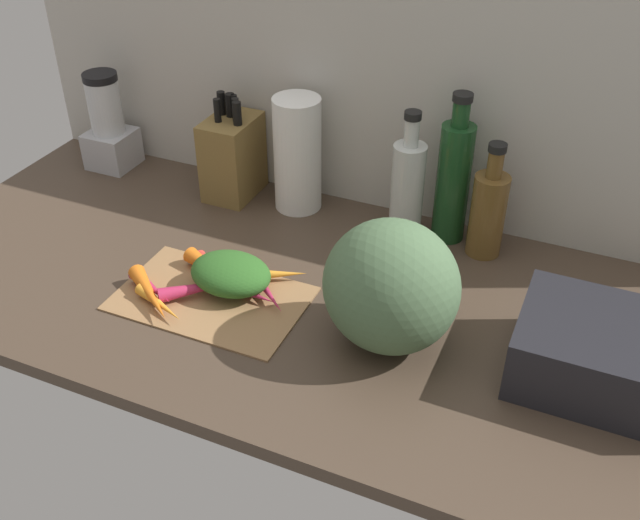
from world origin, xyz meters
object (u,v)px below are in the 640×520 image
Objects in this scene: dish_rack at (604,354)px; bottle_2 at (488,211)px; cutting_board at (211,298)px; carrot_4 at (212,270)px; bottle_0 at (407,189)px; carrot_3 at (150,294)px; blender_appliance at (109,127)px; carrot_8 at (203,287)px; knife_block at (233,156)px; bottle_1 at (453,179)px; carrot_0 at (152,288)px; carrot_7 at (214,270)px; winter_squash at (391,287)px; paper_towel_roll at (297,154)px; carrot_6 at (159,304)px; carrot_1 at (278,274)px; carrot_2 at (251,294)px.

bottle_2 is at bearing 131.87° from dish_rack.
carrot_4 reaches higher than cutting_board.
carrot_3 is at bearing -130.93° from bottle_0.
carrot_3 is 0.69× the size of blender_appliance.
knife_block is (-14.57, 38.91, 7.84)cm from carrot_8.
bottle_1 is (8.86, 3.84, 2.38)cm from bottle_0.
carrot_8 is at bearing 23.42° from carrot_0.
carrot_7 is 40.67cm from winter_squash.
carrot_6 is at bearing -98.90° from paper_towel_roll.
bottle_0 reaches higher than carrot_4.
dish_rack is at bearing 7.82° from winter_squash.
carrot_6 is at bearing -169.52° from dish_rack.
bottle_0 reaches higher than knife_block.
knife_block reaches higher than carrot_8.
carrot_7 is at bearing -161.51° from carrot_1.
cutting_board is 56.91cm from bottle_1.
carrot_8 is (1.12, -5.92, 0.19)cm from carrot_7.
winter_squash reaches higher than carrot_3.
bottle_1 reaches higher than carrot_4.
bottle_2 reaches higher than knife_block.
paper_towel_roll is at bearing 107.34° from carrot_1.
winter_squash is at bearing -5.05° from carrot_4.
bottle_0 reaches higher than winter_squash.
cutting_board is at bearing -65.43° from carrot_7.
knife_block is 94.99cm from dish_rack.
carrot_4 is at bearing -159.97° from carrot_1.
bottle_1 reaches higher than carrot_2.
blender_appliance reaches higher than carrot_4.
bottle_2 is at bearing -18.02° from bottle_1.
carrot_6 is at bearing -40.57° from carrot_0.
paper_towel_roll is (-35.81, 37.62, 1.01)cm from winter_squash.
carrot_7 is at bearing -179.11° from dish_rack.
bottle_0 reaches higher than carrot_8.
blender_appliance is 0.83× the size of bottle_0.
carrot_4 is at bearing 174.95° from winter_squash.
carrot_0 reaches higher than cutting_board.
paper_towel_roll is at bearing 2.58° from knife_block.
paper_towel_roll reaches higher than blender_appliance.
bottle_1 is at bearing 41.55° from carrot_7.
carrot_3 reaches higher than carrot_0.
paper_towel_roll is (10.39, 46.06, 11.05)cm from carrot_3.
cutting_board is 10.30cm from carrot_6.
bottle_1 reaches higher than carrot_6.
carrot_3 is 71.36cm from bottle_2.
winter_squash is 0.85× the size of dish_rack.
bottle_1 is 1.15× the size of dish_rack.
blender_appliance is at bearing 179.40° from bottle_2.
bottle_2 is at bearing 38.10° from carrot_1.
carrot_7 is 44.81cm from bottle_0.
carrot_0 is 60.28cm from blender_appliance.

